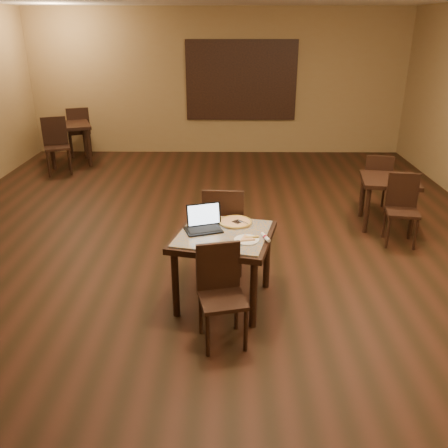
{
  "coord_description": "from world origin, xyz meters",
  "views": [
    {
      "loc": [
        0.25,
        -5.45,
        2.64
      ],
      "look_at": [
        0.21,
        -1.2,
        0.85
      ],
      "focal_mm": 38.0,
      "sensor_mm": 36.0,
      "label": 1
    }
  ],
  "objects_px": {
    "other_table_a": "(389,187)",
    "other_table_a_chair_near": "(402,205)",
    "chair_main_far": "(224,226)",
    "other_table_b": "(68,131)",
    "tiled_table": "(224,242)",
    "laptop": "(204,223)",
    "other_table_b_chair_near": "(56,142)",
    "other_table_b_chair_far": "(79,129)",
    "chair_main_near": "(221,288)",
    "pizza_pan": "(236,223)",
    "other_table_a_chair_far": "(377,180)"
  },
  "relations": [
    {
      "from": "other_table_b_chair_far",
      "to": "other_table_b",
      "type": "bearing_deg",
      "value": 64.87
    },
    {
      "from": "chair_main_far",
      "to": "other_table_a_chair_far",
      "type": "relative_size",
      "value": 1.14
    },
    {
      "from": "pizza_pan",
      "to": "other_table_a",
      "type": "distance_m",
      "value": 2.79
    },
    {
      "from": "tiled_table",
      "to": "other_table_a",
      "type": "relative_size",
      "value": 1.3
    },
    {
      "from": "laptop",
      "to": "pizza_pan",
      "type": "distance_m",
      "value": 0.35
    },
    {
      "from": "tiled_table",
      "to": "chair_main_far",
      "type": "height_order",
      "value": "chair_main_far"
    },
    {
      "from": "chair_main_far",
      "to": "other_table_b",
      "type": "height_order",
      "value": "chair_main_far"
    },
    {
      "from": "other_table_a",
      "to": "other_table_a_chair_far",
      "type": "bearing_deg",
      "value": 100.39
    },
    {
      "from": "chair_main_near",
      "to": "other_table_b_chair_near",
      "type": "height_order",
      "value": "other_table_b_chair_near"
    },
    {
      "from": "tiled_table",
      "to": "laptop",
      "type": "distance_m",
      "value": 0.28
    },
    {
      "from": "other_table_a_chair_near",
      "to": "other_table_b_chair_near",
      "type": "relative_size",
      "value": 0.86
    },
    {
      "from": "chair_main_near",
      "to": "other_table_a",
      "type": "xyz_separation_m",
      "value": [
        2.28,
        2.64,
        0.07
      ]
    },
    {
      "from": "other_table_b",
      "to": "other_table_b_chair_far",
      "type": "relative_size",
      "value": 1.07
    },
    {
      "from": "other_table_a_chair_far",
      "to": "other_table_b_chair_far",
      "type": "xyz_separation_m",
      "value": [
        -5.41,
        3.3,
        0.08
      ]
    },
    {
      "from": "other_table_a",
      "to": "other_table_a_chair_near",
      "type": "height_order",
      "value": "other_table_a_chair_near"
    },
    {
      "from": "chair_main_near",
      "to": "other_table_a_chair_far",
      "type": "relative_size",
      "value": 1.0
    },
    {
      "from": "other_table_b_chair_near",
      "to": "other_table_a_chair_near",
      "type": "bearing_deg",
      "value": -51.45
    },
    {
      "from": "laptop",
      "to": "other_table_b_chair_near",
      "type": "distance_m",
      "value": 5.43
    },
    {
      "from": "pizza_pan",
      "to": "other_table_b",
      "type": "relative_size",
      "value": 0.32
    },
    {
      "from": "other_table_a_chair_near",
      "to": "laptop",
      "type": "bearing_deg",
      "value": -141.74
    },
    {
      "from": "other_table_a_chair_near",
      "to": "other_table_b_chair_far",
      "type": "height_order",
      "value": "other_table_b_chair_far"
    },
    {
      "from": "laptop",
      "to": "pizza_pan",
      "type": "relative_size",
      "value": 1.13
    },
    {
      "from": "chair_main_near",
      "to": "chair_main_far",
      "type": "height_order",
      "value": "chair_main_far"
    },
    {
      "from": "chair_main_far",
      "to": "other_table_a_chair_near",
      "type": "distance_m",
      "value": 2.44
    },
    {
      "from": "chair_main_far",
      "to": "laptop",
      "type": "xyz_separation_m",
      "value": [
        -0.19,
        -0.5,
        0.25
      ]
    },
    {
      "from": "chair_main_far",
      "to": "pizza_pan",
      "type": "xyz_separation_m",
      "value": [
        0.13,
        -0.37,
        0.19
      ]
    },
    {
      "from": "tiled_table",
      "to": "other_table_a_chair_near",
      "type": "height_order",
      "value": "other_table_a_chair_near"
    },
    {
      "from": "other_table_a_chair_far",
      "to": "tiled_table",
      "type": "bearing_deg",
      "value": 57.54
    },
    {
      "from": "chair_main_far",
      "to": "other_table_b_chair_far",
      "type": "bearing_deg",
      "value": -55.24
    },
    {
      "from": "chair_main_near",
      "to": "other_table_b_chair_near",
      "type": "relative_size",
      "value": 0.86
    },
    {
      "from": "pizza_pan",
      "to": "other_table_b",
      "type": "bearing_deg",
      "value": 123.68
    },
    {
      "from": "chair_main_far",
      "to": "other_table_a",
      "type": "relative_size",
      "value": 1.21
    },
    {
      "from": "pizza_pan",
      "to": "other_table_b_chair_near",
      "type": "distance_m",
      "value": 5.51
    },
    {
      "from": "laptop",
      "to": "other_table_a",
      "type": "relative_size",
      "value": 0.48
    },
    {
      "from": "chair_main_far",
      "to": "other_table_a_chair_far",
      "type": "height_order",
      "value": "chair_main_far"
    },
    {
      "from": "other_table_b",
      "to": "other_table_a_chair_far",
      "type": "bearing_deg",
      "value": -48.13
    },
    {
      "from": "chair_main_far",
      "to": "other_table_a_chair_far",
      "type": "xyz_separation_m",
      "value": [
        2.25,
        1.93,
        -0.07
      ]
    },
    {
      "from": "other_table_a_chair_far",
      "to": "other_table_b_chair_near",
      "type": "xyz_separation_m",
      "value": [
        -5.48,
        2.06,
        0.08
      ]
    },
    {
      "from": "other_table_b",
      "to": "chair_main_far",
      "type": "bearing_deg",
      "value": -77.23
    },
    {
      "from": "chair_main_near",
      "to": "laptop",
      "type": "distance_m",
      "value": 0.82
    },
    {
      "from": "other_table_a",
      "to": "other_table_b_chair_far",
      "type": "xyz_separation_m",
      "value": [
        -5.43,
        3.82,
        0.01
      ]
    },
    {
      "from": "other_table_b_chair_far",
      "to": "other_table_a",
      "type": "bearing_deg",
      "value": 122.9
    },
    {
      "from": "pizza_pan",
      "to": "other_table_b",
      "type": "height_order",
      "value": "other_table_b"
    },
    {
      "from": "chair_main_near",
      "to": "other_table_a",
      "type": "relative_size",
      "value": 1.06
    },
    {
      "from": "other_table_b_chair_near",
      "to": "other_table_b_chair_far",
      "type": "bearing_deg",
      "value": 64.87
    },
    {
      "from": "chair_main_near",
      "to": "pizza_pan",
      "type": "relative_size",
      "value": 2.51
    },
    {
      "from": "tiled_table",
      "to": "chair_main_far",
      "type": "relative_size",
      "value": 1.08
    },
    {
      "from": "pizza_pan",
      "to": "other_table_a_chair_near",
      "type": "bearing_deg",
      "value": 30.12
    },
    {
      "from": "chair_main_near",
      "to": "chair_main_far",
      "type": "relative_size",
      "value": 0.88
    },
    {
      "from": "chair_main_near",
      "to": "other_table_a_chair_near",
      "type": "relative_size",
      "value": 1.0
    }
  ]
}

